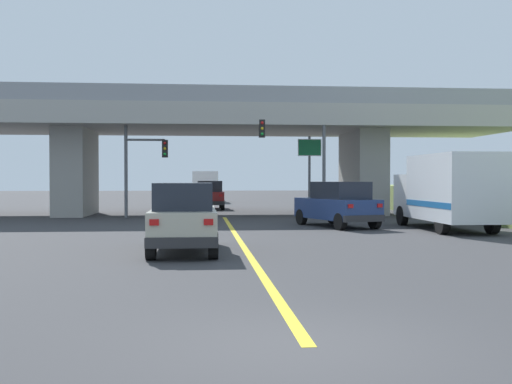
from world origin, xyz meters
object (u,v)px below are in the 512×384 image
Objects in this scene: sedan_oncoming at (210,195)px; highway_sign at (310,158)px; suv_lead at (184,217)px; box_truck at (447,191)px; semi_truck_distant at (205,186)px; traffic_signal_farside at (141,161)px; traffic_signal_nearside at (302,148)px; suv_crossing at (338,204)px.

highway_sign is (5.63, -8.99, 2.32)m from sedan_oncoming.
highway_sign is (6.80, 17.23, 2.32)m from suv_lead.
box_truck is 35.03m from semi_truck_distant.
traffic_signal_farside is at bearing 99.73° from suv_lead.
traffic_signal_nearside is (4.84, -11.19, 2.83)m from sedan_oncoming.
traffic_signal_farside reaches higher than suv_crossing.
suv_crossing is 8.56m from highway_sign.
traffic_signal_nearside is 1.29× the size of highway_sign.
highway_sign is at bearing 7.19° from traffic_signal_farside.
box_truck is at bearing -63.61° from sedan_oncoming.
highway_sign is at bearing -75.93° from semi_truck_distant.
suv_lead is 0.95× the size of suv_crossing.
semi_truck_distant reaches higher than suv_crossing.
box_truck is at bearing -69.01° from highway_sign.
traffic_signal_nearside is at bearing 68.18° from suv_lead.
traffic_signal_farside is at bearing -111.04° from sedan_oncoming.
highway_sign reaches higher than box_truck.
sedan_oncoming is (-5.43, 17.23, -0.00)m from suv_crossing.
highway_sign reaches higher than semi_truck_distant.
traffic_signal_nearside is (-4.76, 8.17, 2.19)m from box_truck.
traffic_signal_nearside is 0.90× the size of semi_truck_distant.
traffic_signal_nearside is 2.39m from highway_sign.
highway_sign is at bearing 70.54° from suv_crossing.
traffic_signal_nearside is at bearing -109.65° from highway_sign.
suv_lead is 0.93× the size of traffic_signal_farside.
suv_lead is 16.44m from traffic_signal_nearside.
suv_lead is 12.79m from box_truck.
traffic_signal_nearside is at bearing -6.48° from traffic_signal_farside.
sedan_oncoming is at bearing 87.44° from suv_lead.
sedan_oncoming is 14.28m from semi_truck_distant.
traffic_signal_farside is (-2.75, 16.03, 2.13)m from suv_lead.
traffic_signal_farside is (-8.77, 0.99, -0.70)m from traffic_signal_nearside.
traffic_signal_nearside reaches higher than suv_crossing.
sedan_oncoming is at bearing 116.39° from box_truck.
suv_lead is 11.15m from suv_crossing.
sedan_oncoming is at bearing 68.96° from traffic_signal_farside.
box_truck reaches higher than suv_crossing.
box_truck is 1.57× the size of sedan_oncoming.
traffic_signal_farside is at bearing 124.97° from suv_crossing.
traffic_signal_nearside is 26.06m from semi_truck_distant.
suv_crossing is 4.73m from box_truck.
suv_lead is 16.40m from traffic_signal_farside.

